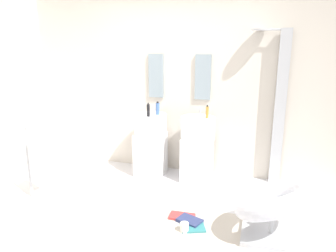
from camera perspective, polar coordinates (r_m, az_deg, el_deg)
ground_plane at (r=3.52m, az=-5.19°, el=-17.52°), size 4.80×3.60×0.04m
rear_partition at (r=4.59m, az=2.22°, el=7.66°), size 4.80×0.10×2.60m
pedestal_sink_left at (r=4.54m, az=-3.19°, el=-3.00°), size 0.46×0.46×1.00m
pedestal_sink_right at (r=4.36m, az=5.36°, el=-3.78°), size 0.46×0.46×1.00m
vanity_mirror_left at (r=4.61m, az=-2.18°, el=9.09°), size 0.22×0.03×0.62m
vanity_mirror_right at (r=4.43m, az=6.37°, el=8.81°), size 0.22×0.03×0.62m
shower_column at (r=4.36m, az=19.50°, el=3.55°), size 0.49×0.24×2.05m
lounge_chair at (r=3.26m, az=18.59°, el=-13.56°), size 1.07×1.07×0.65m
towel_rack at (r=4.03m, az=-22.63°, el=-4.19°), size 0.37×0.22×0.95m
area_rug at (r=3.38m, az=5.52°, el=-18.53°), size 0.99×0.90×0.01m
magazine_navy at (r=3.50m, az=3.95°, el=-16.77°), size 0.29×0.25×0.04m
magazine_red at (r=3.58m, az=2.56°, el=-16.09°), size 0.28×0.17×0.02m
magazine_teal at (r=3.41m, az=4.54°, el=-17.86°), size 0.30×0.27×0.02m
coffee_mug at (r=3.33m, az=2.98°, el=-17.90°), size 0.09×0.09×0.10m
soap_bottle_blue at (r=4.38m, az=-1.89°, el=3.18°), size 0.06×0.06×0.18m
soap_bottle_amber at (r=4.19m, az=7.13°, el=2.52°), size 0.04×0.04×0.18m
soap_bottle_black at (r=4.27m, az=-3.59°, el=2.88°), size 0.04×0.04×0.18m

